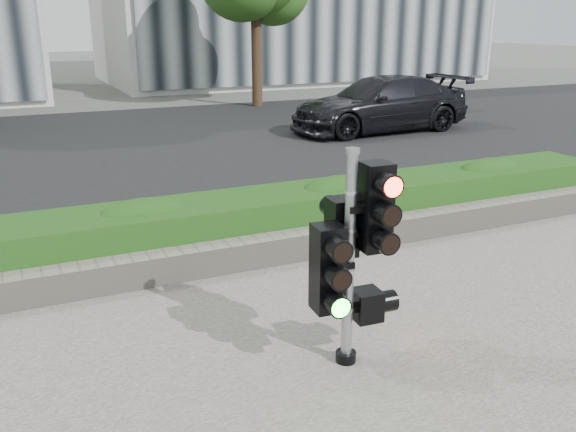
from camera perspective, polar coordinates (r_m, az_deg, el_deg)
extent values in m
plane|color=#51514C|center=(5.98, 3.96, -11.12)|extent=(120.00, 120.00, 0.00)
cube|color=black|center=(15.07, -14.59, 6.25)|extent=(60.00, 13.00, 0.02)
cube|color=gray|center=(8.61, -6.08, -1.46)|extent=(60.00, 0.25, 0.12)
cube|color=gray|center=(7.46, -3.00, -3.34)|extent=(12.00, 0.32, 0.34)
cube|color=#337122|center=(7.97, -4.76, -0.66)|extent=(12.00, 1.00, 0.68)
cylinder|color=black|center=(21.65, -2.95, 14.91)|extent=(0.36, 0.36, 3.58)
cylinder|color=black|center=(5.52, 5.43, -12.94)|extent=(0.18, 0.18, 0.09)
cylinder|color=gray|center=(5.12, 5.72, -4.41)|extent=(0.09, 0.09, 1.86)
cylinder|color=gray|center=(4.84, 6.06, 6.08)|extent=(0.12, 0.12, 0.05)
cube|color=#FF1107|center=(5.03, 8.15, 0.85)|extent=(0.25, 0.25, 0.74)
cube|color=#14E51E|center=(5.02, 3.71, -4.90)|extent=(0.25, 0.25, 0.74)
cube|color=black|center=(5.22, 5.06, -1.03)|extent=(0.25, 0.25, 0.51)
cube|color=orange|center=(5.41, 7.36, -8.23)|extent=(0.25, 0.25, 0.27)
imported|color=black|center=(16.84, 8.58, 10.33)|extent=(5.06, 2.17, 1.45)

